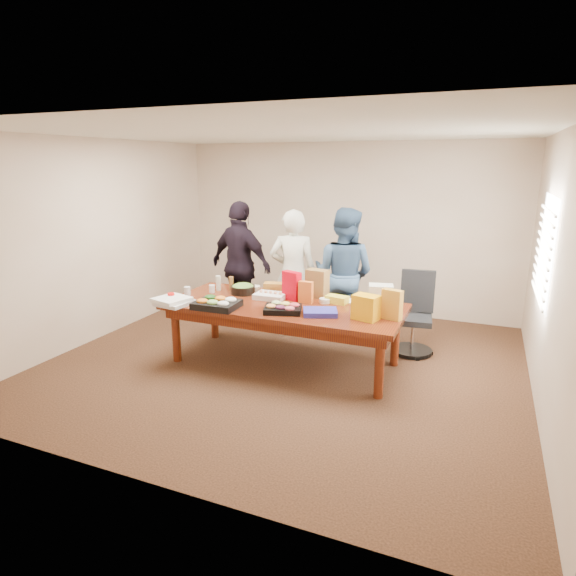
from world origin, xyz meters
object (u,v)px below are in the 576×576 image
at_px(person_center, 293,274).
at_px(salad_bowl, 243,290).
at_px(office_chair, 414,316).
at_px(sheet_cake, 271,296).
at_px(conference_table, 285,334).
at_px(person_right, 343,274).

distance_m(person_center, salad_bowl, 0.84).
bearing_deg(salad_bowl, person_center, 61.26).
height_order(office_chair, sheet_cake, office_chair).
distance_m(conference_table, person_right, 1.32).
xyz_separation_m(person_center, person_right, (0.67, 0.17, 0.02)).
height_order(person_right, sheet_cake, person_right).
bearing_deg(salad_bowl, conference_table, -19.23).
relative_size(conference_table, sheet_cake, 7.48).
relative_size(conference_table, person_right, 1.55).
height_order(person_center, sheet_cake, person_center).
relative_size(office_chair, person_right, 0.56).
relative_size(conference_table, office_chair, 2.77).
distance_m(person_center, sheet_cake, 0.81).
distance_m(office_chair, sheet_cake, 1.83).
height_order(conference_table, person_center, person_center).
bearing_deg(conference_table, person_center, 106.18).
xyz_separation_m(office_chair, salad_bowl, (-2.07, -0.67, 0.30)).
relative_size(conference_table, person_center, 1.58).
height_order(sheet_cake, salad_bowl, salad_bowl).
relative_size(office_chair, sheet_cake, 2.70).
bearing_deg(person_center, office_chair, 162.56).
relative_size(person_center, person_right, 0.98).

